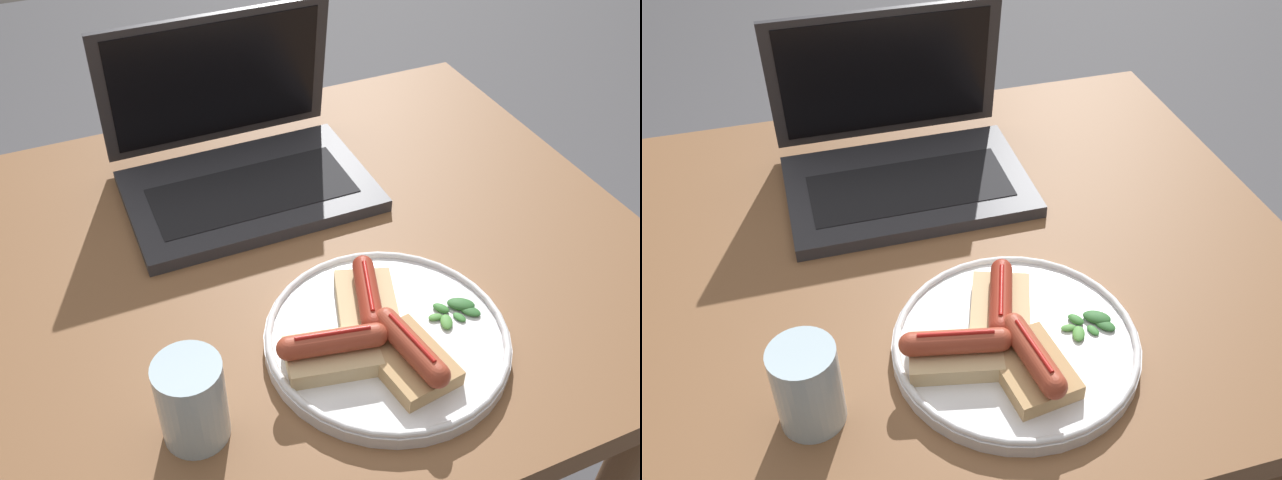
% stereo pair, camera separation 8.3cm
% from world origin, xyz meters
% --- Properties ---
extents(desk, '(1.21, 0.76, 0.73)m').
position_xyz_m(desk, '(0.00, 0.00, 0.64)').
color(desk, brown).
rests_on(desk, ground_plane).
extents(laptop, '(0.33, 0.25, 0.22)m').
position_xyz_m(laptop, '(0.14, 0.17, 0.77)').
color(laptop, '#2D2D33').
rests_on(laptop, desk).
extents(plate, '(0.27, 0.27, 0.02)m').
position_xyz_m(plate, '(0.19, -0.18, 0.74)').
color(plate, silver).
rests_on(plate, desk).
extents(sausage_toast_left, '(0.08, 0.11, 0.05)m').
position_xyz_m(sausage_toast_left, '(0.19, -0.23, 0.77)').
color(sausage_toast_left, tan).
rests_on(sausage_toast_left, plate).
extents(sausage_toast_middle, '(0.12, 0.08, 0.05)m').
position_xyz_m(sausage_toast_middle, '(0.12, -0.20, 0.77)').
color(sausage_toast_middle, '#D6B784').
rests_on(sausage_toast_middle, plate).
extents(sausage_toast_right, '(0.10, 0.12, 0.04)m').
position_xyz_m(sausage_toast_right, '(0.18, -0.15, 0.76)').
color(sausage_toast_right, '#D6B784').
rests_on(sausage_toast_right, plate).
extents(salad_pile, '(0.06, 0.05, 0.01)m').
position_xyz_m(salad_pile, '(0.28, -0.19, 0.75)').
color(salad_pile, '#2D662D').
rests_on(salad_pile, plate).
extents(drinking_glass, '(0.07, 0.07, 0.10)m').
position_xyz_m(drinking_glass, '(-0.03, -0.21, 0.78)').
color(drinking_glass, silver).
rests_on(drinking_glass, desk).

